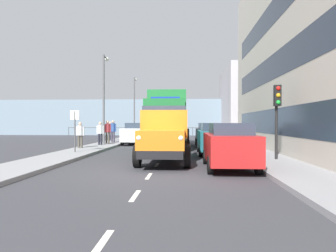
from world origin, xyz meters
The scene contains 23 objects.
ground_plane centered at (0.00, -8.23, 0.00)m, with size 80.00×80.00×0.00m, color #38383D.
sidewalk_left centered at (-4.86, -8.23, 0.07)m, with size 2.20×38.28×0.15m, color gray.
sidewalk_right centered at (4.86, -8.23, 0.07)m, with size 2.20×38.28×0.15m, color gray.
road_centreline_markings centered at (0.00, -7.79, 0.00)m, with size 0.12×34.48×0.01m.
building_far_block centered at (-9.42, -26.77, 4.21)m, with size 6.92×10.79×8.42m.
sea_horizon centered at (0.00, -30.37, 2.50)m, with size 80.00×0.80×5.00m, color gray.
seawall_railing centered at (0.00, -26.77, 0.92)m, with size 28.08×0.08×1.20m.
truck_vintage_orange centered at (-0.29, -2.16, 1.18)m, with size 2.17×5.64×2.43m.
lorry_cargo_green centered at (0.06, -10.25, 2.08)m, with size 2.58×8.20×3.87m.
car_red_kerbside_near centered at (-2.81, -0.74, 0.89)m, with size 1.78×3.93×1.72m.
car_teal_kerbside_1 centered at (-2.81, -5.85, 0.90)m, with size 1.93×4.07×1.72m.
car_black_kerbside_2 centered at (-2.81, -11.18, 0.89)m, with size 1.81×3.99×1.72m.
car_white_oppositeside_0 centered at (2.81, -12.85, 0.89)m, with size 1.81×3.98×1.72m.
car_grey_oppositeside_1 centered at (2.81, -18.07, 0.90)m, with size 1.96×3.92×1.72m.
pedestrian_strolling centered at (5.48, -7.76, 1.10)m, with size 0.53×0.34×1.62m.
pedestrian_in_dark_coat centered at (4.96, -10.36, 1.12)m, with size 0.53×0.34×1.65m.
pedestrian_near_railing centered at (4.86, -11.98, 1.18)m, with size 0.53×0.34×1.75m.
pedestrian_with_bag centered at (4.81, -13.45, 1.20)m, with size 0.53×0.34×1.78m.
pedestrian_couple_a centered at (5.58, -15.50, 1.13)m, with size 0.53×0.34×1.66m.
traffic_light_near centered at (-5.12, -2.56, 2.47)m, with size 0.28×0.41×3.20m.
lamp_post_promenade centered at (5.06, -11.74, 4.16)m, with size 0.32×1.14×6.76m.
lamp_post_far centered at (4.76, -23.24, 4.19)m, with size 0.32×1.14×6.82m.
street_sign centered at (4.82, -5.20, 1.68)m, with size 0.50×0.07×2.25m.
Camera 1 is at (-1.21, 10.38, 1.73)m, focal length 31.46 mm.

